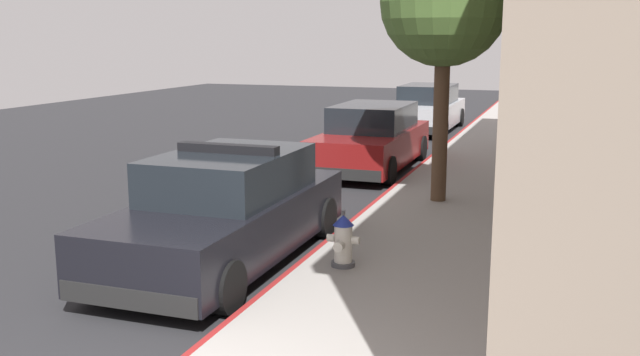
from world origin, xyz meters
The scene contains 8 objects.
ground_plane centered at (-4.54, 10.00, -0.10)m, with size 32.17×60.00×0.20m, color #232326.
sidewalk_pavement centered at (1.46, 10.00, 0.07)m, with size 2.92×60.00×0.14m, color gray.
curb_painted_edge centered at (-0.04, 10.00, 0.07)m, with size 0.08×60.00×0.14m, color maroon.
police_cruiser centered at (-1.16, 4.56, 0.74)m, with size 1.94×4.84×1.68m.
parked_car_silver_ahead centered at (-1.18, 12.25, 0.74)m, with size 1.94×4.84×1.56m.
parked_car_dark_far centered at (-1.32, 19.86, 0.74)m, with size 1.94×4.84×1.56m.
fire_hydrant centered at (0.56, 4.52, 0.49)m, with size 0.44×0.40×0.76m.
street_tree centered at (1.05, 8.84, 3.71)m, with size 2.29×2.29×4.75m.
Camera 1 is at (3.29, -4.12, 3.13)m, focal length 39.96 mm.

